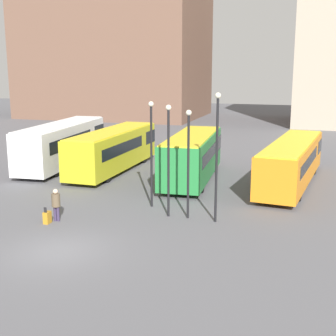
# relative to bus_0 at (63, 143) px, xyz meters

# --- Properties ---
(ground_plane) EXTENTS (160.00, 160.00, 0.00)m
(ground_plane) POSITION_rel_bus_0_xyz_m (8.45, -15.14, -1.78)
(ground_plane) COLOR #56565B
(building_block_left) EXTENTS (25.81, 17.63, 28.47)m
(building_block_left) POSITION_rel_bus_0_xyz_m (-11.25, 35.72, 12.46)
(building_block_left) COLOR brown
(building_block_left) RESTS_ON ground_plane
(bus_0) EXTENTS (3.44, 11.27, 3.26)m
(bus_0) POSITION_rel_bus_0_xyz_m (0.00, 0.00, 0.00)
(bus_0) COLOR silver
(bus_0) RESTS_ON ground_plane
(bus_1) EXTENTS (2.56, 10.90, 2.97)m
(bus_1) POSITION_rel_bus_0_xyz_m (4.34, -0.31, -0.15)
(bus_1) COLOR gold
(bus_1) RESTS_ON ground_plane
(bus_2) EXTENTS (3.33, 9.79, 3.06)m
(bus_2) POSITION_rel_bus_0_xyz_m (10.54, -1.45, -0.12)
(bus_2) COLOR #237A38
(bus_2) RESTS_ON ground_plane
(bus_3) EXTENTS (3.61, 12.10, 2.80)m
(bus_3) POSITION_rel_bus_0_xyz_m (16.90, -0.63, -0.24)
(bus_3) COLOR orange
(bus_3) RESTS_ON ground_plane
(traveler) EXTENTS (0.42, 0.42, 1.62)m
(traveler) POSITION_rel_bus_0_xyz_m (6.36, -11.73, -0.81)
(traveler) COLOR #382D4C
(traveler) RESTS_ON ground_plane
(suitcase) EXTENTS (0.27, 0.41, 0.85)m
(suitcase) POSITION_rel_bus_0_xyz_m (6.12, -12.19, -1.48)
(suitcase) COLOR #B27A1E
(suitcase) RESTS_ON ground_plane
(lamp_post_0) EXTENTS (0.28, 0.28, 5.41)m
(lamp_post_0) POSITION_rel_bus_0_xyz_m (12.38, -9.33, 1.43)
(lamp_post_0) COLOR black
(lamp_post_0) RESTS_ON ground_plane
(lamp_post_1) EXTENTS (0.28, 0.28, 6.26)m
(lamp_post_1) POSITION_rel_bus_0_xyz_m (13.82, -9.48, 1.87)
(lamp_post_1) COLOR black
(lamp_post_1) RESTS_ON ground_plane
(lamp_post_2) EXTENTS (0.28, 0.28, 5.63)m
(lamp_post_2) POSITION_rel_bus_0_xyz_m (11.37, -9.35, 1.54)
(lamp_post_2) COLOR black
(lamp_post_2) RESTS_ON ground_plane
(lamp_post_3) EXTENTS (0.28, 0.28, 5.67)m
(lamp_post_3) POSITION_rel_bus_0_xyz_m (10.00, -8.00, 1.56)
(lamp_post_3) COLOR black
(lamp_post_3) RESTS_ON ground_plane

